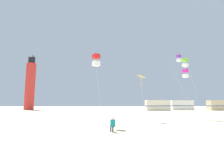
{
  "coord_description": "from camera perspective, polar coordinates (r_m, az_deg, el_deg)",
  "views": [
    {
      "loc": [
        -1.53,
        -6.97,
        2.2
      ],
      "look_at": [
        -0.87,
        13.31,
        5.22
      ],
      "focal_mm": 30.11,
      "sensor_mm": 36.0,
      "label": 1
    }
  ],
  "objects": [
    {
      "name": "kite_flyer_standing",
      "position": [
        14.52,
        0.17,
        -14.75
      ],
      "size": [
        0.4,
        0.54,
        1.16
      ],
      "rotation": [
        0.0,
        0.0,
        3.33
      ],
      "color": "#147F84",
      "rests_on": "ground"
    },
    {
      "name": "kite_box_lime",
      "position": [
        27.41,
        21.31,
        3.34
      ],
      "size": [
        3.33,
        3.27,
        8.12
      ],
      "color": "silver",
      "rests_on": "ground"
    },
    {
      "name": "kite_box_magenta",
      "position": [
        27.81,
        21.39,
        0.32
      ],
      "size": [
        2.32,
        2.32,
        6.75
      ],
      "color": "silver",
      "rests_on": "ground"
    },
    {
      "name": "kite_diamond_gold",
      "position": [
        22.97,
        8.9,
        -1.0
      ],
      "size": [
        1.22,
        1.22,
        5.52
      ],
      "color": "silver",
      "rests_on": "ground"
    },
    {
      "name": "kite_box_scarlet",
      "position": [
        18.14,
        -4.83,
        4.4
      ],
      "size": [
        1.12,
        1.12,
        6.81
      ],
      "color": "silver",
      "rests_on": "ground"
    },
    {
      "name": "kite_box_violet",
      "position": [
        34.13,
        19.65,
        4.66
      ],
      "size": [
        2.15,
        1.91,
        10.25
      ],
      "color": "silver",
      "rests_on": "ground"
    },
    {
      "name": "lighthouse_distant",
      "position": [
        61.64,
        -23.57,
        -2.51
      ],
      "size": [
        2.8,
        2.8,
        16.8
      ],
      "color": "red",
      "rests_on": "ground"
    },
    {
      "name": "rv_van_cream",
      "position": [
        52.77,
        13.63,
        -9.11
      ],
      "size": [
        6.51,
        2.53,
        2.8
      ],
      "rotation": [
        0.0,
        0.0,
        0.03
      ],
      "color": "beige",
      "rests_on": "ground"
    },
    {
      "name": "rv_van_white",
      "position": [
        58.83,
        20.39,
        -8.73
      ],
      "size": [
        6.47,
        2.44,
        2.8
      ],
      "rotation": [
        0.0,
        0.0,
        0.01
      ],
      "color": "white",
      "rests_on": "ground"
    },
    {
      "name": "rv_van_tan",
      "position": [
        60.73,
        29.81,
        -8.12
      ],
      "size": [
        6.59,
        2.8,
        2.8
      ],
      "rotation": [
        0.0,
        0.0,
        0.07
      ],
      "color": "#C6B28C",
      "rests_on": "ground"
    }
  ]
}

